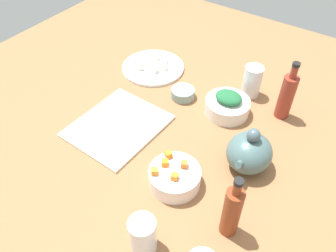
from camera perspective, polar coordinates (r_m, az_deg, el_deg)
name	(u,v)px	position (r cm, az deg, el deg)	size (l,w,h in cm)	color
tabletop	(168,140)	(112.91, 0.00, -2.36)	(190.00, 190.00, 3.00)	#95623D
cutting_board	(118,126)	(115.92, -8.32, 0.00)	(30.09, 25.77, 1.00)	white
plate_tofu	(153,68)	(140.96, -2.51, 9.68)	(24.94, 24.94, 1.20)	white
bowl_greens	(227,107)	(120.45, 9.82, 3.19)	(15.33, 15.33, 5.29)	white
bowl_carrots	(175,177)	(97.79, 1.10, -8.52)	(14.80, 14.80, 5.45)	white
bowl_small_side	(183,93)	(125.83, 2.49, 5.45)	(8.66, 8.66, 3.51)	gray
teapot	(249,152)	(102.16, 13.36, -4.28)	(15.59, 13.18, 14.97)	#486566
bottle_0	(232,211)	(86.02, 10.56, -13.73)	(4.52, 4.52, 20.80)	brown
bottle_1	(287,95)	(120.30, 19.13, 4.82)	(4.91, 4.91, 21.50)	maroon
drinking_glass_0	(143,235)	(85.44, -4.21, -17.64)	(6.67, 6.67, 10.79)	white
drinking_glass_1	(252,81)	(128.23, 13.80, 7.24)	(6.69, 6.69, 11.79)	white
carrot_cube_0	(184,164)	(96.09, 2.71, -6.40)	(1.80, 1.80, 1.80)	orange
carrot_cube_1	(175,177)	(93.38, 1.10, -8.41)	(1.80, 1.80, 1.80)	orange
carrot_cube_2	(168,155)	(98.29, 0.08, -4.79)	(1.80, 1.80, 1.80)	orange
carrot_cube_3	(165,163)	(96.34, -0.50, -6.14)	(1.80, 1.80, 1.80)	orange
carrot_cube_4	(154,171)	(94.53, -2.26, -7.54)	(1.80, 1.80, 1.80)	orange
chopped_greens_mound	(229,97)	(117.77, 10.06, 4.73)	(9.23, 7.63, 3.11)	#226639
tofu_cube_0	(141,67)	(138.61, -4.58, 9.75)	(2.20, 2.20, 2.20)	white
tofu_cube_1	(164,60)	(142.49, -0.60, 10.97)	(2.20, 2.20, 2.20)	white
tofu_cube_2	(150,65)	(139.67, -2.94, 10.14)	(2.20, 2.20, 2.20)	#F4E5D0
tofu_cube_3	(164,67)	(138.21, -0.74, 9.79)	(2.20, 2.20, 2.20)	white
tofu_cube_4	(155,70)	(136.77, -2.18, 9.34)	(2.20, 2.20, 2.20)	white
tofu_cube_5	(147,58)	(143.50, -3.56, 11.14)	(2.20, 2.20, 2.20)	white
tofu_cube_6	(156,57)	(144.22, -1.96, 11.39)	(2.20, 2.20, 2.20)	white
dumpling_0	(149,112)	(117.88, -3.23, 2.39)	(4.30, 4.16, 2.01)	beige
dumpling_1	(126,134)	(110.54, -7.05, -1.37)	(5.95, 5.10, 2.26)	beige
dumpling_2	(109,107)	(120.90, -9.73, 3.08)	(4.64, 4.08, 2.29)	beige
dumpling_3	(127,107)	(119.92, -6.84, 3.13)	(4.76, 4.55, 2.51)	beige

